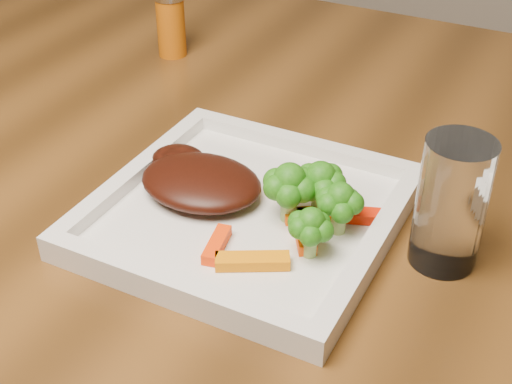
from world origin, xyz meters
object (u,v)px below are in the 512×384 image
at_px(spice_shaker, 171,23).
at_px(drinking_glass, 451,204).
at_px(steak, 201,182).
at_px(plate, 247,216).
at_px(dining_table, 156,324).

height_order(spice_shaker, drinking_glass, drinking_glass).
distance_m(steak, drinking_glass, 0.24).
distance_m(plate, drinking_glass, 0.19).
bearing_deg(steak, dining_table, 142.50).
bearing_deg(steak, spice_shaker, 127.15).
relative_size(steak, spice_shaker, 1.32).
bearing_deg(steak, drinking_glass, 6.39).
xyz_separation_m(dining_table, plate, (0.24, -0.15, 0.38)).
distance_m(plate, steak, 0.06).
bearing_deg(drinking_glass, plate, -170.65).
relative_size(steak, drinking_glass, 1.01).
xyz_separation_m(dining_table, drinking_glass, (0.42, -0.12, 0.44)).
relative_size(dining_table, plate, 5.93).
xyz_separation_m(plate, steak, (-0.05, 0.00, 0.02)).
height_order(plate, steak, steak).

